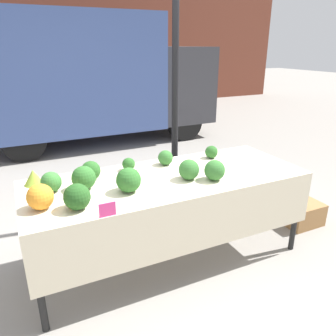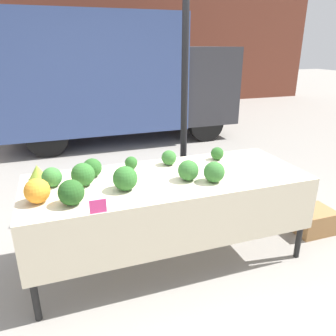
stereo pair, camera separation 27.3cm
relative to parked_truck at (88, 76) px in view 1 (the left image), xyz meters
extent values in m
plane|color=gray|center=(-0.32, -4.28, -1.27)|extent=(40.00, 40.00, 0.00)
cube|color=brown|center=(-0.32, 4.03, 1.44)|extent=(16.00, 0.60, 5.42)
cylinder|color=black|center=(0.14, -3.49, 0.04)|extent=(0.07, 0.07, 2.63)
cube|color=#384C84|center=(-0.42, 0.00, 0.08)|extent=(3.32, 2.01, 2.07)
cube|color=#333338|center=(1.81, 0.00, -0.21)|extent=(1.15, 1.85, 1.49)
cylinder|color=black|center=(1.70, -0.82, -0.92)|extent=(0.71, 0.22, 0.71)
cylinder|color=black|center=(1.70, 0.82, -0.92)|extent=(0.71, 0.22, 0.71)
cylinder|color=black|center=(-1.33, -0.82, -0.92)|extent=(0.71, 0.22, 0.71)
cylinder|color=black|center=(-1.33, 0.82, -0.92)|extent=(0.71, 0.22, 0.71)
cube|color=beige|center=(-0.32, -4.28, -0.49)|extent=(2.36, 0.92, 0.03)
cube|color=beige|center=(-0.32, -4.73, -0.73)|extent=(2.36, 0.01, 0.44)
cylinder|color=black|center=(-1.44, -4.68, -0.89)|extent=(0.05, 0.05, 0.77)
cylinder|color=black|center=(0.80, -4.68, -0.89)|extent=(0.05, 0.05, 0.77)
cylinder|color=black|center=(-1.44, -3.89, -0.89)|extent=(0.05, 0.05, 0.77)
cylinder|color=black|center=(0.80, -3.89, -0.89)|extent=(0.05, 0.05, 0.77)
sphere|color=orange|center=(-1.34, -4.43, -0.39)|extent=(0.18, 0.18, 0.18)
cone|color=#93B238|center=(-1.35, -3.97, -0.42)|extent=(0.15, 0.15, 0.12)
sphere|color=#285B23|center=(0.28, -4.02, -0.42)|extent=(0.12, 0.12, 0.12)
sphere|color=#336B2D|center=(0.00, -4.51, -0.39)|extent=(0.17, 0.17, 0.17)
sphere|color=#387533|center=(-1.24, -4.17, -0.40)|extent=(0.16, 0.16, 0.16)
sphere|color=#285B23|center=(-0.57, -3.99, -0.42)|extent=(0.11, 0.11, 0.11)
sphere|color=#285B23|center=(-0.92, -4.07, -0.40)|extent=(0.16, 0.16, 0.16)
sphere|color=#23511E|center=(-1.12, -4.54, -0.39)|extent=(0.18, 0.18, 0.18)
sphere|color=#2D6628|center=(-0.71, -4.42, -0.38)|extent=(0.19, 0.19, 0.19)
sphere|color=#2D6628|center=(-1.01, -4.23, -0.39)|extent=(0.18, 0.18, 0.18)
sphere|color=#336B2D|center=(-0.21, -4.00, -0.41)|extent=(0.14, 0.14, 0.14)
sphere|color=#336B2D|center=(-0.19, -4.40, -0.39)|extent=(0.17, 0.17, 0.17)
cube|color=#E53D84|center=(-0.96, -4.73, -0.43)|extent=(0.11, 0.01, 0.10)
cube|color=#9E7042|center=(1.25, -4.36, -1.15)|extent=(0.40, 0.33, 0.24)
camera|label=1|loc=(-1.42, -6.59, 0.56)|focal=35.00mm
camera|label=2|loc=(-1.16, -6.70, 0.56)|focal=35.00mm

